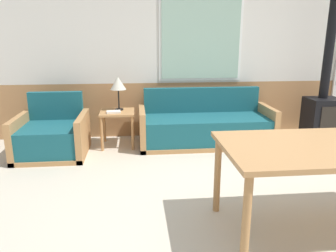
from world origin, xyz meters
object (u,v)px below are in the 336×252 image
at_px(side_table, 117,118).
at_px(wood_stove, 324,101).
at_px(armchair, 52,137).
at_px(table_lamp, 118,84).
at_px(couch, 205,127).
at_px(dining_table, 335,153).

xyz_separation_m(side_table, wood_stove, (3.11, -0.06, 0.20)).
relative_size(armchair, side_table, 1.75).
bearing_deg(wood_stove, side_table, 178.92).
bearing_deg(wood_stove, table_lamp, 177.31).
distance_m(couch, armchair, 2.18).
distance_m(armchair, side_table, 0.94).
bearing_deg(wood_stove, armchair, -176.57).
bearing_deg(side_table, wood_stove, -1.08).
bearing_deg(table_lamp, side_table, -105.88).
xyz_separation_m(couch, wood_stove, (1.82, -0.01, 0.37)).
distance_m(armchair, table_lamp, 1.17).
height_order(couch, side_table, couch).
xyz_separation_m(couch, dining_table, (0.53, -2.34, 0.43)).
distance_m(table_lamp, wood_stove, 3.10).
bearing_deg(wood_stove, couch, 179.61).
xyz_separation_m(couch, table_lamp, (-1.27, 0.13, 0.65)).
relative_size(armchair, table_lamp, 1.86).
bearing_deg(dining_table, side_table, 127.41).
height_order(side_table, dining_table, dining_table).
bearing_deg(wood_stove, dining_table, -118.86).
relative_size(couch, table_lamp, 4.00).
bearing_deg(couch, table_lamp, 174.06).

